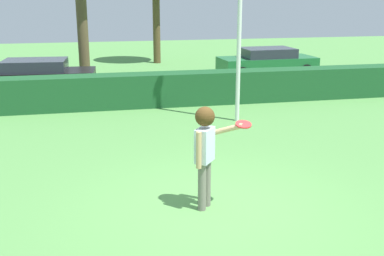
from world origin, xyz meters
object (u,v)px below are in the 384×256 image
at_px(parked_car_black, 36,75).
at_px(person, 205,145).
at_px(parked_car_green, 267,61).
at_px(frisbee, 244,124).

bearing_deg(parked_car_black, person, -71.03).
xyz_separation_m(person, parked_car_green, (5.86, 12.55, -0.44)).
bearing_deg(frisbee, parked_car_green, 67.52).
height_order(parked_car_black, parked_car_green, same).
relative_size(frisbee, parked_car_green, 0.06).
relative_size(person, frisbee, 6.74).
bearing_deg(parked_car_green, parked_car_black, -169.34).
bearing_deg(parked_car_green, frisbee, -112.48).
bearing_deg(person, parked_car_green, 64.97).
distance_m(person, parked_car_green, 13.86).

